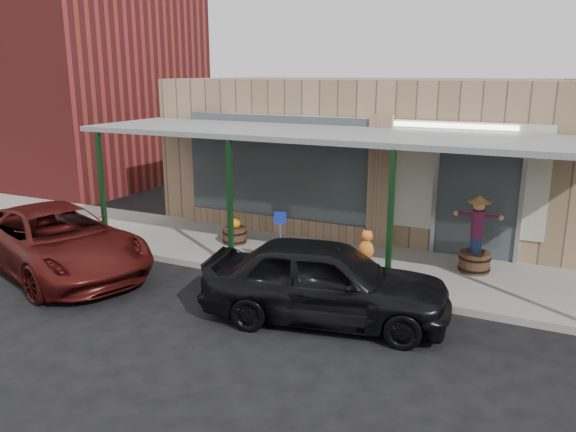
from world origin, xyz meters
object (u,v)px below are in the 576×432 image
at_px(handicap_sign, 280,232).
at_px(parked_sedan, 326,281).
at_px(barrel_pumpkin, 235,234).
at_px(car_maroon, 57,240).
at_px(barrel_scarecrow, 476,246).

bearing_deg(handicap_sign, parked_sedan, -58.70).
distance_m(barrel_pumpkin, handicap_sign, 2.34).
relative_size(barrel_pumpkin, handicap_sign, 0.58).
bearing_deg(barrel_pumpkin, handicap_sign, -32.56).
xyz_separation_m(barrel_pumpkin, handicap_sign, (1.91, -1.22, 0.59)).
bearing_deg(car_maroon, barrel_pumpkin, -21.51).
xyz_separation_m(barrel_scarecrow, car_maroon, (-8.52, -3.65, 0.01)).
bearing_deg(parked_sedan, barrel_pumpkin, 40.25).
relative_size(barrel_pumpkin, car_maroon, 0.14).
height_order(handicap_sign, car_maroon, car_maroon).
bearing_deg(parked_sedan, car_maroon, 81.04).
distance_m(barrel_scarecrow, barrel_pumpkin, 5.84).
bearing_deg(parked_sedan, handicap_sign, 34.69).
xyz_separation_m(parked_sedan, car_maroon, (-6.39, -0.24, -0.02)).
relative_size(barrel_scarecrow, handicap_sign, 1.31).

